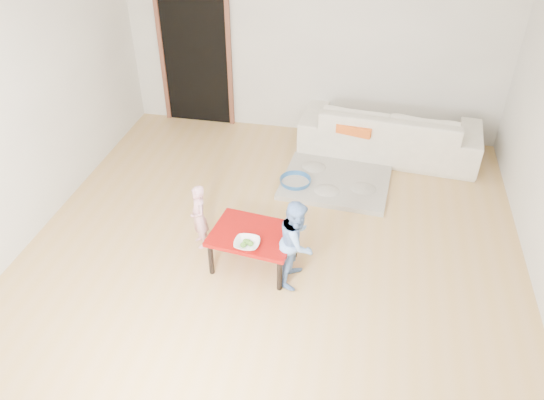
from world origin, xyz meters
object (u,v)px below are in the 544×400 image
(sofa, at_px, (390,130))
(child_blue, at_px, (297,242))
(child_pink, at_px, (199,217))
(basin, at_px, (295,183))
(bowl, at_px, (247,244))
(red_table, at_px, (254,249))

(sofa, xyz_separation_m, child_blue, (-0.79, -2.56, 0.11))
(sofa, distance_m, child_pink, 2.91)
(child_pink, xyz_separation_m, basin, (0.78, 1.23, -0.29))
(bowl, height_order, child_pink, child_pink)
(bowl, distance_m, basin, 1.67)
(red_table, height_order, child_pink, child_pink)
(red_table, relative_size, child_pink, 1.12)
(bowl, xyz_separation_m, child_blue, (0.45, 0.09, 0.02))
(sofa, relative_size, child_blue, 2.54)
(red_table, xyz_separation_m, bowl, (-0.01, -0.20, 0.23))
(sofa, height_order, child_blue, child_blue)
(bowl, bearing_deg, sofa, 64.94)
(bowl, height_order, basin, bowl)
(child_blue, height_order, basin, child_blue)
(sofa, relative_size, basin, 6.02)
(child_blue, bearing_deg, child_pink, 81.02)
(child_pink, distance_m, child_blue, 1.08)
(sofa, height_order, bowl, sofa)
(child_pink, bearing_deg, red_table, 36.85)
(red_table, bearing_deg, child_blue, -13.56)
(red_table, bearing_deg, sofa, 63.44)
(sofa, height_order, child_pink, child_pink)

